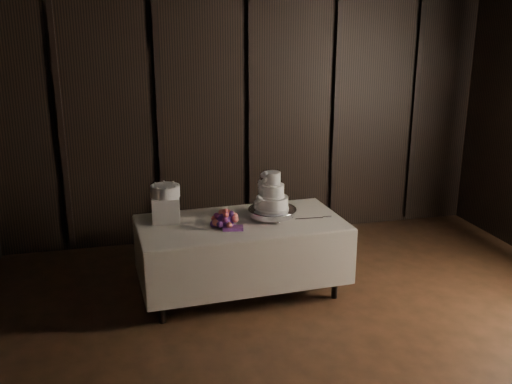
{
  "coord_description": "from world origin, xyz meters",
  "views": [
    {
      "loc": [
        -1.61,
        -3.23,
        2.62
      ],
      "look_at": [
        -0.33,
        1.89,
        1.05
      ],
      "focal_mm": 40.0,
      "sensor_mm": 36.0,
      "label": 1
    }
  ],
  "objects_px": {
    "small_cake": "(165,191)",
    "cake_stand": "(272,213)",
    "wedding_cake": "(270,195)",
    "box_pedestal": "(166,209)",
    "bouquet": "(225,219)",
    "display_table": "(241,254)"
  },
  "relations": [
    {
      "from": "display_table",
      "to": "bouquet",
      "type": "xyz_separation_m",
      "value": [
        -0.17,
        -0.08,
        0.41
      ]
    },
    {
      "from": "display_table",
      "to": "box_pedestal",
      "type": "distance_m",
      "value": 0.87
    },
    {
      "from": "bouquet",
      "to": "box_pedestal",
      "type": "bearing_deg",
      "value": 152.13
    },
    {
      "from": "cake_stand",
      "to": "small_cake",
      "type": "relative_size",
      "value": 1.73
    },
    {
      "from": "cake_stand",
      "to": "small_cake",
      "type": "xyz_separation_m",
      "value": [
        -1.03,
        0.15,
        0.26
      ]
    },
    {
      "from": "bouquet",
      "to": "small_cake",
      "type": "distance_m",
      "value": 0.64
    },
    {
      "from": "small_cake",
      "to": "box_pedestal",
      "type": "bearing_deg",
      "value": 0.0
    },
    {
      "from": "display_table",
      "to": "cake_stand",
      "type": "bearing_deg",
      "value": 5.15
    },
    {
      "from": "small_cake",
      "to": "cake_stand",
      "type": "bearing_deg",
      "value": -8.43
    },
    {
      "from": "wedding_cake",
      "to": "box_pedestal",
      "type": "xyz_separation_m",
      "value": [
        -1.0,
        0.17,
        -0.11
      ]
    },
    {
      "from": "wedding_cake",
      "to": "bouquet",
      "type": "relative_size",
      "value": 0.93
    },
    {
      "from": "wedding_cake",
      "to": "bouquet",
      "type": "height_order",
      "value": "wedding_cake"
    },
    {
      "from": "small_cake",
      "to": "bouquet",
      "type": "bearing_deg",
      "value": -27.87
    },
    {
      "from": "box_pedestal",
      "to": "small_cake",
      "type": "distance_m",
      "value": 0.18
    },
    {
      "from": "wedding_cake",
      "to": "box_pedestal",
      "type": "height_order",
      "value": "wedding_cake"
    },
    {
      "from": "wedding_cake",
      "to": "small_cake",
      "type": "distance_m",
      "value": 1.02
    },
    {
      "from": "box_pedestal",
      "to": "cake_stand",
      "type": "bearing_deg",
      "value": -8.43
    },
    {
      "from": "cake_stand",
      "to": "wedding_cake",
      "type": "xyz_separation_m",
      "value": [
        -0.03,
        -0.02,
        0.19
      ]
    },
    {
      "from": "wedding_cake",
      "to": "box_pedestal",
      "type": "distance_m",
      "value": 1.02
    },
    {
      "from": "display_table",
      "to": "box_pedestal",
      "type": "bearing_deg",
      "value": 161.66
    },
    {
      "from": "display_table",
      "to": "small_cake",
      "type": "xyz_separation_m",
      "value": [
        -0.7,
        0.2,
        0.65
      ]
    },
    {
      "from": "cake_stand",
      "to": "box_pedestal",
      "type": "relative_size",
      "value": 1.86
    }
  ]
}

